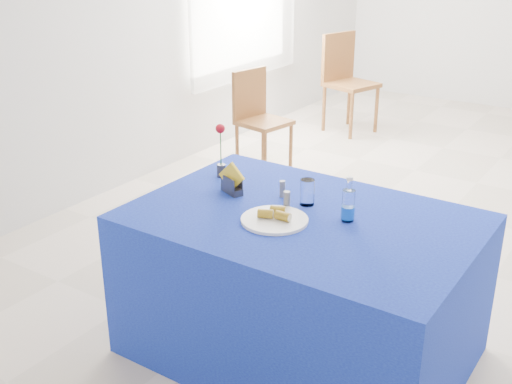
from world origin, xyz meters
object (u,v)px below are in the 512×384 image
blue_table (301,286)px  chair_win_b (345,75)px  chair_win_a (257,113)px  plate (275,220)px  water_bottle (348,206)px

blue_table → chair_win_b: size_ratio=1.57×
chair_win_a → chair_win_b: chair_win_b is taller
plate → chair_win_a: size_ratio=0.35×
blue_table → water_bottle: (0.20, 0.07, 0.45)m
chair_win_a → chair_win_b: bearing=6.2°
water_bottle → blue_table: bearing=-160.7°
blue_table → chair_win_a: bearing=128.1°
plate → chair_win_a: 2.83m
water_bottle → chair_win_b: chair_win_b is taller
water_bottle → chair_win_b: bearing=116.5°
plate → blue_table: plate is taller
blue_table → chair_win_a: chair_win_a is taller
water_bottle → chair_win_b: 4.04m
plate → chair_win_b: (-1.52, 3.81, -0.18)m
plate → water_bottle: (0.27, 0.20, 0.06)m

